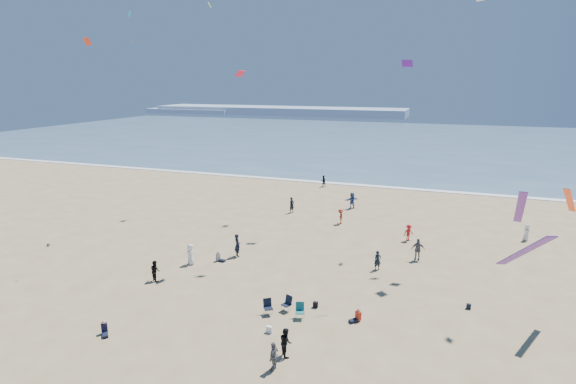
% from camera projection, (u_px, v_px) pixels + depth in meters
% --- Properties ---
extents(ocean, '(220.00, 100.00, 0.06)m').
position_uv_depth(ocean, '(400.00, 141.00, 108.23)').
color(ocean, '#476B84').
rests_on(ocean, ground).
extents(surf_line, '(220.00, 1.20, 0.08)m').
position_uv_depth(surf_line, '(363.00, 185.00, 62.47)').
color(surf_line, white).
rests_on(surf_line, ground).
extents(headland_far, '(110.00, 20.00, 3.20)m').
position_uv_depth(headland_far, '(278.00, 111.00, 195.91)').
color(headland_far, '#7A8EA8').
rests_on(headland_far, ground).
extents(headland_near, '(40.00, 14.00, 2.00)m').
position_uv_depth(headland_near, '(192.00, 111.00, 204.43)').
color(headland_near, '#7A8EA8').
rests_on(headland_near, ground).
extents(standing_flyers, '(28.04, 43.18, 1.93)m').
position_uv_depth(standing_flyers, '(346.00, 242.00, 38.12)').
color(standing_flyers, black).
rests_on(standing_flyers, ground).
extents(seated_group, '(14.97, 22.21, 0.84)m').
position_uv_depth(seated_group, '(221.00, 349.00, 23.63)').
color(seated_group, white).
rests_on(seated_group, ground).
extents(chair_cluster, '(2.79, 1.61, 1.00)m').
position_uv_depth(chair_cluster, '(285.00, 308.00, 27.83)').
color(chair_cluster, black).
rests_on(chair_cluster, ground).
extents(white_tote, '(0.35, 0.20, 0.40)m').
position_uv_depth(white_tote, '(269.00, 329.00, 25.93)').
color(white_tote, white).
rests_on(white_tote, ground).
extents(black_backpack, '(0.30, 0.22, 0.38)m').
position_uv_depth(black_backpack, '(315.00, 305.00, 28.82)').
color(black_backpack, black).
rests_on(black_backpack, ground).
extents(navy_bag, '(0.28, 0.18, 0.34)m').
position_uv_depth(navy_bag, '(469.00, 306.00, 28.66)').
color(navy_bag, black).
rests_on(navy_bag, ground).
extents(kites_aloft, '(44.06, 37.10, 26.31)m').
position_uv_depth(kites_aloft, '(421.00, 67.00, 27.26)').
color(kites_aloft, '#80278C').
rests_on(kites_aloft, ground).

